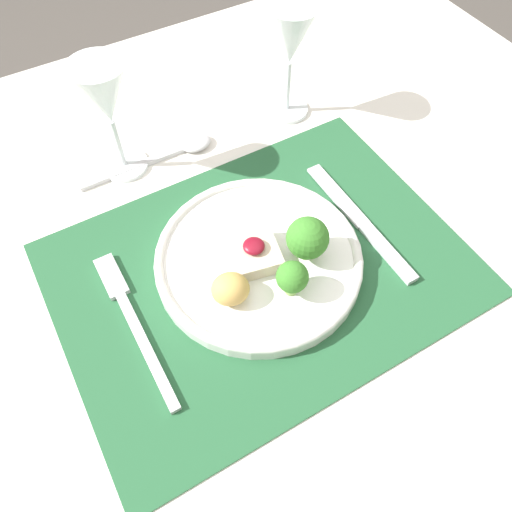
{
  "coord_description": "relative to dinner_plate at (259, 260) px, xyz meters",
  "views": [
    {
      "loc": [
        -0.17,
        -0.29,
        1.29
      ],
      "look_at": [
        -0.0,
        0.01,
        0.79
      ],
      "focal_mm": 35.0,
      "sensor_mm": 36.0,
      "label": 1
    }
  ],
  "objects": [
    {
      "name": "ground_plane",
      "position": [
        0.0,
        -0.0,
        -0.79
      ],
      "size": [
        8.0,
        8.0,
        0.0
      ],
      "primitive_type": "plane",
      "color": "#4C4742"
    },
    {
      "name": "dining_table",
      "position": [
        0.0,
        -0.0,
        -0.11
      ],
      "size": [
        1.26,
        1.1,
        0.77
      ],
      "color": "white",
      "rests_on": "ground_plane"
    },
    {
      "name": "placemat",
      "position": [
        0.0,
        -0.0,
        -0.02
      ],
      "size": [
        0.49,
        0.36,
        0.0
      ],
      "primitive_type": "cube",
      "color": "#235633",
      "rests_on": "dining_table"
    },
    {
      "name": "dinner_plate",
      "position": [
        0.0,
        0.0,
        0.0
      ],
      "size": [
        0.25,
        0.25,
        0.08
      ],
      "color": "white",
      "rests_on": "placemat"
    },
    {
      "name": "fork",
      "position": [
        -0.16,
        0.01,
        -0.01
      ],
      "size": [
        0.02,
        0.22,
        0.01
      ],
      "rotation": [
        0.0,
        0.0,
        -0.0
      ],
      "color": "silver",
      "rests_on": "placemat"
    },
    {
      "name": "knife",
      "position": [
        0.15,
        -0.02,
        -0.01
      ],
      "size": [
        0.02,
        0.22,
        0.01
      ],
      "rotation": [
        0.0,
        0.0,
        0.01
      ],
      "color": "silver",
      "rests_on": "placemat"
    },
    {
      "name": "spoon",
      "position": [
        -0.0,
        0.24,
        -0.01
      ],
      "size": [
        0.2,
        0.04,
        0.01
      ],
      "rotation": [
        0.0,
        0.0,
        0.06
      ],
      "color": "silver",
      "rests_on": "dining_table"
    },
    {
      "name": "wine_glass_near",
      "position": [
        0.19,
        0.24,
        0.1
      ],
      "size": [
        0.07,
        0.07,
        0.17
      ],
      "color": "white",
      "rests_on": "dining_table"
    },
    {
      "name": "wine_glass_far",
      "position": [
        -0.08,
        0.25,
        0.1
      ],
      "size": [
        0.07,
        0.07,
        0.17
      ],
      "color": "white",
      "rests_on": "dining_table"
    }
  ]
}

